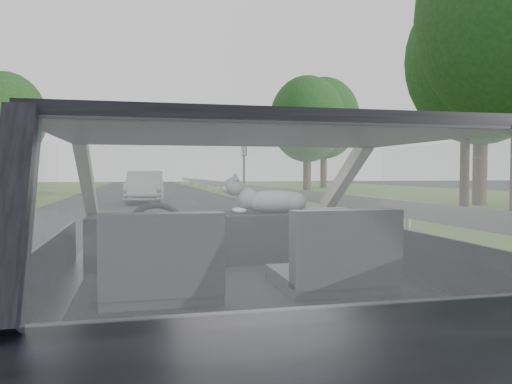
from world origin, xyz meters
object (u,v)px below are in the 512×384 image
cat (273,200)px  other_car (145,187)px  highway_sign (244,170)px  utility_pole (466,78)px  subject_car (240,278)px

cat → other_car: other_car is taller
other_car → cat: bearing=-84.3°
highway_sign → utility_pole: (3.86, -12.10, 2.54)m
subject_car → utility_pole: 13.43m
subject_car → cat: 0.76m
cat → highway_sign: size_ratio=0.20×
highway_sign → cat: bearing=-102.5°
other_car → highway_sign: 5.92m
cat → highway_sign: (4.27, 21.45, 0.29)m
cat → utility_pole: bearing=53.2°
other_car → utility_pole: (8.73, -8.82, 3.24)m
subject_car → utility_pole: bearing=49.6°
subject_car → other_car: 18.76m
highway_sign → utility_pole: size_ratio=0.35×
highway_sign → utility_pole: bearing=-73.5°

